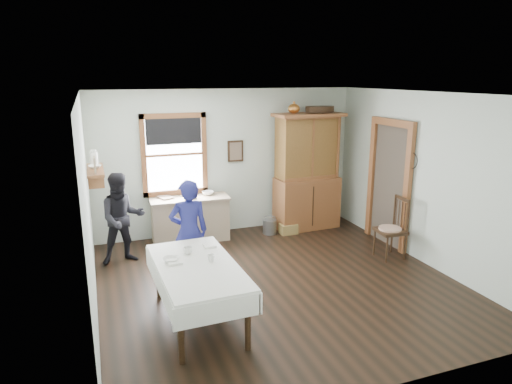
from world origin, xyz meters
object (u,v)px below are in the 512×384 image
spindle_chair (391,228)px  dining_table (198,293)px  pail (270,226)px  wicker_basket (288,229)px  woman_blue (189,236)px  figure_dark (123,222)px  china_hutch (307,172)px  work_counter (190,219)px

spindle_chair → dining_table: bearing=-160.7°
dining_table → pail: size_ratio=6.54×
wicker_basket → spindle_chair: bearing=-56.3°
spindle_chair → woman_blue: woman_blue is taller
wicker_basket → figure_dark: (-3.04, -0.33, 0.59)m
wicker_basket → woman_blue: (-2.19, -1.42, 0.61)m
wicker_basket → woman_blue: size_ratio=0.23×
woman_blue → figure_dark: woman_blue is taller
china_hutch → figure_dark: bearing=-173.9°
dining_table → pail: 3.32m
china_hutch → wicker_basket: (-0.49, -0.23, -1.03)m
spindle_chair → woman_blue: 3.30m
work_counter → figure_dark: (-1.21, -0.62, 0.28)m
work_counter → spindle_chair: 3.50m
wicker_basket → dining_table: bearing=-132.7°
work_counter → figure_dark: size_ratio=1.03×
work_counter → spindle_chair: spindle_chair is taller
spindle_chair → figure_dark: size_ratio=0.75×
dining_table → china_hutch: bearing=44.4°
work_counter → pail: size_ratio=5.02×
pail → woman_blue: (-1.86, -1.54, 0.57)m
dining_table → wicker_basket: (2.33, 2.53, -0.27)m
china_hutch → pail: (-0.82, -0.11, -0.98)m
spindle_chair → woman_blue: size_ratio=0.72×
spindle_chair → figure_dark: 4.34m
wicker_basket → figure_dark: figure_dark is taller
spindle_chair → china_hutch: bearing=112.8°
china_hutch → woman_blue: (-2.68, -1.65, -0.42)m
spindle_chair → figure_dark: bearing=167.2°
figure_dark → woman_blue: bearing=-57.5°
wicker_basket → woman_blue: 2.68m
wicker_basket → work_counter: bearing=171.1°
china_hutch → woman_blue: 3.17m
dining_table → woman_blue: bearing=83.0°
pail → woman_blue: 2.48m
pail → woman_blue: size_ratio=0.20×
pail → wicker_basket: (0.33, -0.12, -0.05)m
spindle_chair → wicker_basket: bearing=128.5°
dining_table → figure_dark: (-0.71, 2.20, 0.31)m
dining_table → woman_blue: 1.17m
china_hutch → spindle_chair: (0.61, -1.87, -0.61)m
work_counter → figure_dark: 1.39m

